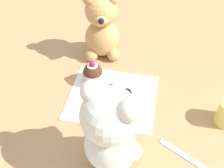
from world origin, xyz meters
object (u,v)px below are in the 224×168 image
at_px(saucer_plate, 93,80).
at_px(cupcake_near_cream_bear, 113,95).
at_px(teaspoon, 185,156).
at_px(teddy_bear_cream, 111,131).
at_px(cupcake_near_tan_bear, 93,73).
at_px(teddy_bear_tan, 102,28).

bearing_deg(saucer_plate, cupcake_near_cream_bear, 138.22).
bearing_deg(saucer_plate, teaspoon, 145.03).
bearing_deg(cupcake_near_cream_bear, teddy_bear_cream, 100.52).
xyz_separation_m(cupcake_near_cream_bear, cupcake_near_tan_bear, (0.07, -0.06, 0.01)).
bearing_deg(cupcake_near_tan_bear, saucer_plate, 0.00).
distance_m(saucer_plate, teaspoon, 0.32).
relative_size(teddy_bear_tan, cupcake_near_tan_bear, 2.93).
xyz_separation_m(teddy_bear_cream, cupcake_near_tan_bear, (0.10, -0.23, -0.08)).
height_order(teddy_bear_tan, cupcake_near_tan_bear, teddy_bear_tan).
height_order(teddy_bear_cream, cupcake_near_cream_bear, teddy_bear_cream).
height_order(saucer_plate, cupcake_near_tan_bear, cupcake_near_tan_bear).
bearing_deg(teddy_bear_tan, cupcake_near_cream_bear, -82.92).
bearing_deg(teddy_bear_cream, saucer_plate, -46.89).
distance_m(teddy_bear_cream, cupcake_near_cream_bear, 0.19).
relative_size(teddy_bear_cream, teddy_bear_tan, 1.13).
height_order(teddy_bear_cream, teaspoon, teddy_bear_cream).
height_order(cupcake_near_cream_bear, cupcake_near_tan_bear, cupcake_near_tan_bear).
distance_m(cupcake_near_cream_bear, cupcake_near_tan_bear, 0.09).
height_order(teddy_bear_tan, cupcake_near_cream_bear, teddy_bear_tan).
bearing_deg(teddy_bear_cream, teddy_bear_tan, -54.51).
bearing_deg(teddy_bear_tan, teaspoon, -63.29).
distance_m(teddy_bear_cream, teddy_bear_tan, 0.37).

